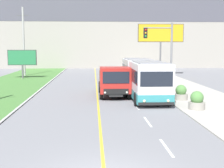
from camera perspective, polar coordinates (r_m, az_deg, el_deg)
The scene contains 11 objects.
lane_marking_centre at distance 13.12m, azimuth 0.02°, elevation -12.16°, with size 2.88×140.00×0.01m.
apartment_block_background at distance 65.79m, azimuth -3.23°, elevation 14.47°, with size 80.00×8.04×25.99m.
city_bus at distance 27.04m, azimuth 5.72°, elevation 1.13°, with size 2.70×11.56×3.14m.
dump_truck at distance 26.46m, azimuth 0.40°, elevation 0.40°, with size 2.56×6.87×2.59m.
car_distant at distance 40.16m, azimuth -0.67°, elevation 1.74°, with size 1.80×4.30×1.45m.
utility_pole_far at distance 47.42m, azimuth -15.85°, elevation 7.50°, with size 1.80×0.28×9.92m.
traffic_light_mast at distance 24.62m, azimuth 9.39°, elevation 5.84°, with size 2.28×0.32×6.11m.
billboard_large at distance 45.93m, azimuth 8.91°, elevation 8.87°, with size 6.63×0.24×7.51m.
billboard_small at distance 43.49m, azimuth -16.11°, elevation 4.53°, with size 3.80×0.24×3.84m.
planter_round_near at distance 21.72m, azimuth 15.25°, elevation -3.08°, with size 1.10×1.10×1.24m.
planter_round_second at distance 25.28m, azimuth 12.49°, elevation -1.66°, with size 1.08×1.08×1.19m.
Camera 1 is at (-0.34, -9.49, 4.28)m, focal length 50.00 mm.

